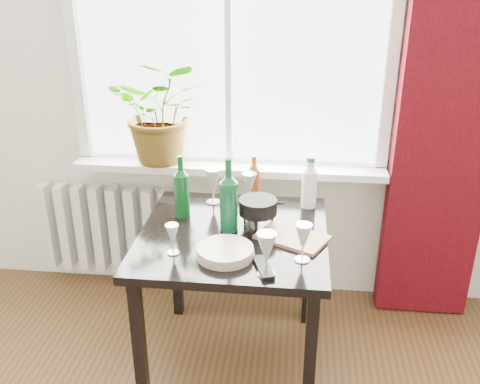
# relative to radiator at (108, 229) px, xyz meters

# --- Properties ---
(window) EXTENTS (1.72, 0.08, 1.62)m
(window) POSITION_rel_radiator_xyz_m (0.75, 0.04, 1.22)
(window) COLOR white
(window) RESTS_ON ground
(windowsill) EXTENTS (1.72, 0.20, 0.04)m
(windowsill) POSITION_rel_radiator_xyz_m (0.75, -0.03, 0.44)
(windowsill) COLOR white
(windowsill) RESTS_ON ground
(curtain) EXTENTS (0.50, 0.12, 2.56)m
(curtain) POSITION_rel_radiator_xyz_m (1.87, -0.06, 0.92)
(curtain) COLOR #3A050B
(curtain) RESTS_ON ground
(radiator) EXTENTS (0.80, 0.10, 0.55)m
(radiator) POSITION_rel_radiator_xyz_m (0.00, 0.00, 0.00)
(radiator) COLOR white
(radiator) RESTS_ON ground
(table) EXTENTS (0.85, 0.85, 0.74)m
(table) POSITION_rel_radiator_xyz_m (0.85, -0.63, 0.27)
(table) COLOR black
(table) RESTS_ON ground
(potted_plant) EXTENTS (0.52, 0.45, 0.57)m
(potted_plant) POSITION_rel_radiator_xyz_m (0.39, -0.02, 0.75)
(potted_plant) COLOR #267820
(potted_plant) RESTS_ON windowsill
(wine_bottle_left) EXTENTS (0.08, 0.08, 0.31)m
(wine_bottle_left) POSITION_rel_radiator_xyz_m (0.58, -0.48, 0.52)
(wine_bottle_left) COLOR #0C4218
(wine_bottle_left) RESTS_ON table
(wine_bottle_right) EXTENTS (0.10, 0.10, 0.35)m
(wine_bottle_right) POSITION_rel_radiator_xyz_m (0.83, -0.60, 0.54)
(wine_bottle_right) COLOR #0E4926
(wine_bottle_right) RESTS_ON table
(bottle_amber) EXTENTS (0.07, 0.07, 0.24)m
(bottle_amber) POSITION_rel_radiator_xyz_m (0.91, -0.26, 0.48)
(bottle_amber) COLOR #80370E
(bottle_amber) RESTS_ON table
(cleaning_bottle) EXTENTS (0.08, 0.08, 0.26)m
(cleaning_bottle) POSITION_rel_radiator_xyz_m (1.19, -0.31, 0.49)
(cleaning_bottle) COLOR white
(cleaning_bottle) RESTS_ON table
(wineglass_front_right) EXTENTS (0.10, 0.10, 0.19)m
(wineglass_front_right) POSITION_rel_radiator_xyz_m (1.02, -0.97, 0.45)
(wineglass_front_right) COLOR silver
(wineglass_front_right) RESTS_ON table
(wineglass_far_right) EXTENTS (0.10, 0.10, 0.17)m
(wineglass_far_right) POSITION_rel_radiator_xyz_m (1.16, -0.84, 0.45)
(wineglass_far_right) COLOR silver
(wineglass_far_right) RESTS_ON table
(wineglass_back_center) EXTENTS (0.10, 0.10, 0.17)m
(wineglass_back_center) POSITION_rel_radiator_xyz_m (0.89, -0.32, 0.45)
(wineglass_back_center) COLOR silver
(wineglass_back_center) RESTS_ON table
(wineglass_back_left) EXTENTS (0.10, 0.10, 0.19)m
(wineglass_back_left) POSITION_rel_radiator_xyz_m (0.71, -0.32, 0.45)
(wineglass_back_left) COLOR silver
(wineglass_back_left) RESTS_ON table
(wineglass_front_left) EXTENTS (0.06, 0.06, 0.14)m
(wineglass_front_left) POSITION_rel_radiator_xyz_m (0.62, -0.85, 0.43)
(wineglass_front_left) COLOR silver
(wineglass_front_left) RESTS_ON table
(plate_stack) EXTENTS (0.31, 0.31, 0.04)m
(plate_stack) POSITION_rel_radiator_xyz_m (0.84, -0.84, 0.38)
(plate_stack) COLOR #C2B2A1
(plate_stack) RESTS_ON table
(fondue_pot) EXTENTS (0.24, 0.22, 0.14)m
(fondue_pot) POSITION_rel_radiator_xyz_m (0.96, -0.56, 0.43)
(fondue_pot) COLOR black
(fondue_pot) RESTS_ON table
(tv_remote) EXTENTS (0.10, 0.18, 0.02)m
(tv_remote) POSITION_rel_radiator_xyz_m (1.01, -0.93, 0.37)
(tv_remote) COLOR black
(tv_remote) RESTS_ON table
(cutting_board) EXTENTS (0.35, 0.31, 0.02)m
(cutting_board) POSITION_rel_radiator_xyz_m (1.12, -0.66, 0.37)
(cutting_board) COLOR #A76E4B
(cutting_board) RESTS_ON table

